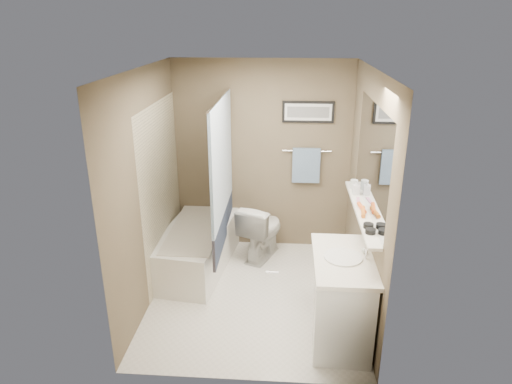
# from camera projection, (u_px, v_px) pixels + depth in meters

# --- Properties ---
(ground) EXTENTS (2.50, 2.50, 0.00)m
(ground) POSITION_uv_depth(u_px,v_px,m) (255.00, 295.00, 4.98)
(ground) COLOR silver
(ground) RESTS_ON ground
(ceiling) EXTENTS (2.20, 2.50, 0.04)m
(ceiling) POSITION_uv_depth(u_px,v_px,m) (255.00, 71.00, 4.13)
(ceiling) COLOR white
(ceiling) RESTS_ON wall_back
(wall_back) EXTENTS (2.20, 0.04, 2.40)m
(wall_back) POSITION_uv_depth(u_px,v_px,m) (262.00, 158.00, 5.70)
(wall_back) COLOR brown
(wall_back) RESTS_ON ground
(wall_front) EXTENTS (2.20, 0.04, 2.40)m
(wall_front) POSITION_uv_depth(u_px,v_px,m) (243.00, 251.00, 3.40)
(wall_front) COLOR brown
(wall_front) RESTS_ON ground
(wall_left) EXTENTS (0.04, 2.50, 2.40)m
(wall_left) POSITION_uv_depth(u_px,v_px,m) (149.00, 190.00, 4.62)
(wall_left) COLOR brown
(wall_left) RESTS_ON ground
(wall_right) EXTENTS (0.04, 2.50, 2.40)m
(wall_right) POSITION_uv_depth(u_px,v_px,m) (364.00, 195.00, 4.48)
(wall_right) COLOR brown
(wall_right) RESTS_ON ground
(tile_surround) EXTENTS (0.02, 1.55, 2.00)m
(tile_surround) POSITION_uv_depth(u_px,v_px,m) (162.00, 191.00, 5.16)
(tile_surround) COLOR #C2B593
(tile_surround) RESTS_ON wall_left
(curtain_rod) EXTENTS (0.02, 1.55, 0.02)m
(curtain_rod) POSITION_uv_depth(u_px,v_px,m) (220.00, 98.00, 4.74)
(curtain_rod) COLOR silver
(curtain_rod) RESTS_ON wall_left
(curtain_upper) EXTENTS (0.03, 1.45, 1.28)m
(curtain_upper) POSITION_uv_depth(u_px,v_px,m) (222.00, 158.00, 4.97)
(curtain_upper) COLOR white
(curtain_upper) RESTS_ON curtain_rod
(curtain_lower) EXTENTS (0.03, 1.45, 0.36)m
(curtain_lower) POSITION_uv_depth(u_px,v_px,m) (224.00, 226.00, 5.26)
(curtain_lower) COLOR #263148
(curtain_lower) RESTS_ON curtain_rod
(mirror) EXTENTS (0.02, 1.60, 1.00)m
(mirror) POSITION_uv_depth(u_px,v_px,m) (372.00, 159.00, 4.19)
(mirror) COLOR silver
(mirror) RESTS_ON wall_right
(shelf) EXTENTS (0.12, 1.60, 0.03)m
(shelf) POSITION_uv_depth(u_px,v_px,m) (361.00, 211.00, 4.38)
(shelf) COLOR silver
(shelf) RESTS_ON wall_right
(towel_bar) EXTENTS (0.60, 0.02, 0.02)m
(towel_bar) POSITION_uv_depth(u_px,v_px,m) (307.00, 151.00, 5.61)
(towel_bar) COLOR silver
(towel_bar) RESTS_ON wall_back
(towel) EXTENTS (0.34, 0.05, 0.44)m
(towel) POSITION_uv_depth(u_px,v_px,m) (306.00, 165.00, 5.66)
(towel) COLOR #91B3D3
(towel) RESTS_ON towel_bar
(art_frame) EXTENTS (0.62, 0.02, 0.26)m
(art_frame) POSITION_uv_depth(u_px,v_px,m) (308.00, 112.00, 5.46)
(art_frame) COLOR black
(art_frame) RESTS_ON wall_back
(art_mat) EXTENTS (0.56, 0.00, 0.20)m
(art_mat) POSITION_uv_depth(u_px,v_px,m) (308.00, 112.00, 5.44)
(art_mat) COLOR white
(art_mat) RESTS_ON art_frame
(art_image) EXTENTS (0.50, 0.00, 0.13)m
(art_image) POSITION_uv_depth(u_px,v_px,m) (308.00, 112.00, 5.44)
(art_image) COLOR #595959
(art_image) RESTS_ON art_mat
(door) EXTENTS (0.80, 0.02, 2.00)m
(door) POSITION_uv_depth(u_px,v_px,m) (316.00, 278.00, 3.43)
(door) COLOR silver
(door) RESTS_ON wall_front
(door_handle) EXTENTS (0.10, 0.02, 0.02)m
(door_handle) POSITION_uv_depth(u_px,v_px,m) (272.00, 273.00, 3.50)
(door_handle) COLOR silver
(door_handle) RESTS_ON door
(bathtub) EXTENTS (0.89, 1.58, 0.50)m
(bathtub) POSITION_uv_depth(u_px,v_px,m) (196.00, 248.00, 5.47)
(bathtub) COLOR white
(bathtub) RESTS_ON ground
(tub_rim) EXTENTS (0.56, 1.36, 0.02)m
(tub_rim) POSITION_uv_depth(u_px,v_px,m) (195.00, 229.00, 5.38)
(tub_rim) COLOR beige
(tub_rim) RESTS_ON bathtub
(toilet) EXTENTS (0.64, 0.81, 0.72)m
(toilet) POSITION_uv_depth(u_px,v_px,m) (262.00, 230.00, 5.68)
(toilet) COLOR silver
(toilet) RESTS_ON ground
(vanity) EXTENTS (0.55, 0.92, 0.80)m
(vanity) POSITION_uv_depth(u_px,v_px,m) (342.00, 300.00, 4.20)
(vanity) COLOR white
(vanity) RESTS_ON ground
(countertop) EXTENTS (0.54, 0.96, 0.04)m
(countertop) POSITION_uv_depth(u_px,v_px,m) (344.00, 260.00, 4.05)
(countertop) COLOR silver
(countertop) RESTS_ON vanity
(sink_basin) EXTENTS (0.34, 0.34, 0.01)m
(sink_basin) POSITION_uv_depth(u_px,v_px,m) (343.00, 257.00, 4.04)
(sink_basin) COLOR silver
(sink_basin) RESTS_ON countertop
(faucet_spout) EXTENTS (0.02, 0.02, 0.10)m
(faucet_spout) POSITION_uv_depth(u_px,v_px,m) (366.00, 254.00, 4.01)
(faucet_spout) COLOR silver
(faucet_spout) RESTS_ON countertop
(faucet_knob) EXTENTS (0.05, 0.05, 0.05)m
(faucet_knob) POSITION_uv_depth(u_px,v_px,m) (364.00, 250.00, 4.11)
(faucet_knob) COLOR silver
(faucet_knob) RESTS_ON countertop
(candle_bowl_near) EXTENTS (0.09, 0.09, 0.04)m
(candle_bowl_near) POSITION_uv_depth(u_px,v_px,m) (370.00, 231.00, 3.88)
(candle_bowl_near) COLOR black
(candle_bowl_near) RESTS_ON shelf
(candle_bowl_far) EXTENTS (0.09, 0.09, 0.04)m
(candle_bowl_far) POSITION_uv_depth(u_px,v_px,m) (368.00, 226.00, 3.98)
(candle_bowl_far) COLOR black
(candle_bowl_far) RESTS_ON shelf
(hair_brush_front) EXTENTS (0.07, 0.22, 0.04)m
(hair_brush_front) POSITION_uv_depth(u_px,v_px,m) (363.00, 212.00, 4.26)
(hair_brush_front) COLOR #BF601B
(hair_brush_front) RESTS_ON shelf
(hair_brush_back) EXTENTS (0.07, 0.22, 0.04)m
(hair_brush_back) POSITION_uv_depth(u_px,v_px,m) (362.00, 208.00, 4.35)
(hair_brush_back) COLOR #DA541E
(hair_brush_back) RESTS_ON shelf
(pink_comb) EXTENTS (0.05, 0.16, 0.01)m
(pink_comb) POSITION_uv_depth(u_px,v_px,m) (358.00, 200.00, 4.58)
(pink_comb) COLOR pink
(pink_comb) RESTS_ON shelf
(glass_jar) EXTENTS (0.08, 0.08, 0.10)m
(glass_jar) POSITION_uv_depth(u_px,v_px,m) (354.00, 184.00, 4.88)
(glass_jar) COLOR silver
(glass_jar) RESTS_ON shelf
(soap_bottle) EXTENTS (0.08, 0.08, 0.15)m
(soap_bottle) POSITION_uv_depth(u_px,v_px,m) (356.00, 187.00, 4.72)
(soap_bottle) COLOR #999999
(soap_bottle) RESTS_ON shelf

